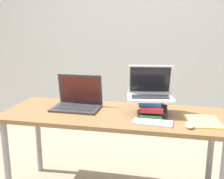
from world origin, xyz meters
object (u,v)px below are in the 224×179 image
object	(u,v)px
wireless_keyboard	(153,122)
mouse	(190,125)
notepad	(204,121)
laptop_left	(77,102)
laptop_on_books	(150,91)
book_stack	(152,107)

from	to	relation	value
wireless_keyboard	mouse	xyz separation A→B (m)	(0.24, -0.02, 0.01)
notepad	wireless_keyboard	bearing A→B (deg)	-164.50
laptop_left	notepad	world-z (taller)	laptop_left
laptop_left	laptop_on_books	world-z (taller)	laptop_on_books
wireless_keyboard	mouse	bearing A→B (deg)	-4.58
book_stack	notepad	distance (m)	0.37
wireless_keyboard	notepad	world-z (taller)	wireless_keyboard
laptop_left	notepad	bearing A→B (deg)	-8.06
book_stack	laptop_on_books	world-z (taller)	laptop_on_books
mouse	wireless_keyboard	bearing A→B (deg)	175.42
mouse	notepad	bearing A→B (deg)	47.93
book_stack	wireless_keyboard	xyz separation A→B (m)	(0.02, -0.19, -0.05)
book_stack	laptop_on_books	xyz separation A→B (m)	(-0.02, 0.02, 0.11)
laptop_on_books	wireless_keyboard	bearing A→B (deg)	-80.25
mouse	laptop_on_books	bearing A→B (deg)	140.24
book_stack	notepad	size ratio (longest dim) A/B	1.02
laptop_left	book_stack	distance (m)	0.59
wireless_keyboard	laptop_on_books	bearing A→B (deg)	99.75
laptop_on_books	mouse	distance (m)	0.39
book_stack	laptop_on_books	size ratio (longest dim) A/B	0.77
laptop_left	mouse	bearing A→B (deg)	-16.33
laptop_left	wireless_keyboard	xyz separation A→B (m)	(0.61, -0.23, -0.05)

